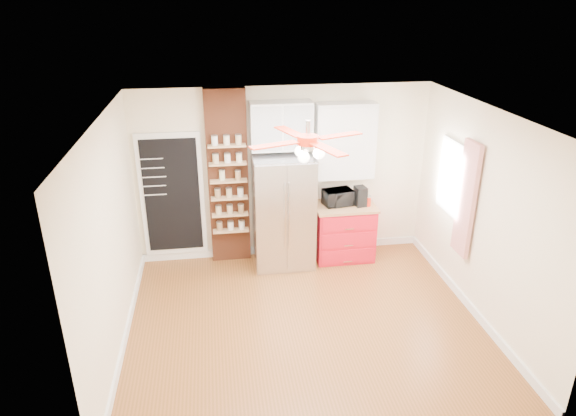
{
  "coord_description": "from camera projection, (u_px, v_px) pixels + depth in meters",
  "views": [
    {
      "loc": [
        -1.04,
        -5.43,
        3.95
      ],
      "look_at": [
        -0.09,
        0.9,
        1.24
      ],
      "focal_mm": 32.0,
      "sensor_mm": 36.0,
      "label": 1
    }
  ],
  "objects": [
    {
      "name": "brick_pillar",
      "position": [
        228.0,
        178.0,
        7.73
      ],
      "size": [
        0.6,
        0.16,
        2.7
      ],
      "primitive_type": "cube",
      "color": "brown",
      "rests_on": "floor"
    },
    {
      "name": "toaster_oven",
      "position": [
        338.0,
        197.0,
        7.9
      ],
      "size": [
        0.49,
        0.38,
        0.24
      ],
      "primitive_type": "imported",
      "rotation": [
        0.0,
        0.0,
        0.19
      ],
      "color": "black",
      "rests_on": "red_cabinet"
    },
    {
      "name": "pantry_jar_beans",
      "position": [
        238.0,
        175.0,
        7.57
      ],
      "size": [
        0.11,
        0.11,
        0.14
      ],
      "primitive_type": "cylinder",
      "rotation": [
        0.0,
        0.0,
        -0.4
      ],
      "color": "#9B784F",
      "rests_on": "brick_pillar"
    },
    {
      "name": "wall_left",
      "position": [
        111.0,
        241.0,
        5.79
      ],
      "size": [
        0.02,
        4.0,
        2.7
      ],
      "primitive_type": "cube",
      "color": "#F9ECC8",
      "rests_on": "floor"
    },
    {
      "name": "pantry_jar_oats",
      "position": [
        222.0,
        175.0,
        7.57
      ],
      "size": [
        0.1,
        0.1,
        0.14
      ],
      "primitive_type": "cylinder",
      "rotation": [
        0.0,
        0.0,
        0.15
      ],
      "color": "beige",
      "rests_on": "brick_pillar"
    },
    {
      "name": "red_cabinet",
      "position": [
        344.0,
        231.0,
        8.1
      ],
      "size": [
        0.94,
        0.64,
        0.9
      ],
      "color": "red",
      "rests_on": "floor"
    },
    {
      "name": "canister_left",
      "position": [
        367.0,
        201.0,
        7.88
      ],
      "size": [
        0.14,
        0.14,
        0.15
      ],
      "primitive_type": "cylinder",
      "rotation": [
        0.0,
        0.0,
        -0.33
      ],
      "color": "#B61B0A",
      "rests_on": "red_cabinet"
    },
    {
      "name": "fridge",
      "position": [
        283.0,
        212.0,
        7.76
      ],
      "size": [
        0.9,
        0.7,
        1.75
      ],
      "primitive_type": "cube",
      "color": "silver",
      "rests_on": "floor"
    },
    {
      "name": "wall_right",
      "position": [
        484.0,
        217.0,
        6.4
      ],
      "size": [
        0.02,
        4.0,
        2.7
      ],
      "primitive_type": "cube",
      "color": "#F9ECC8",
      "rests_on": "floor"
    },
    {
      "name": "upper_glass_cabinet",
      "position": [
        281.0,
        126.0,
        7.44
      ],
      "size": [
        0.9,
        0.35,
        0.7
      ],
      "primitive_type": "cube",
      "color": "white",
      "rests_on": "wall_back"
    },
    {
      "name": "wall_back",
      "position": [
        283.0,
        174.0,
        7.92
      ],
      "size": [
        4.5,
        0.02,
        2.7
      ],
      "primitive_type": "cube",
      "color": "#F9ECC8",
      "rests_on": "floor"
    },
    {
      "name": "curtain",
      "position": [
        466.0,
        199.0,
        6.67
      ],
      "size": [
        0.06,
        0.4,
        1.55
      ],
      "primitive_type": "cube",
      "color": "red",
      "rests_on": "wall_right"
    },
    {
      "name": "coffee_maker",
      "position": [
        360.0,
        196.0,
        7.86
      ],
      "size": [
        0.19,
        0.21,
        0.31
      ],
      "primitive_type": "cube",
      "rotation": [
        0.0,
        0.0,
        0.15
      ],
      "color": "black",
      "rests_on": "red_cabinet"
    },
    {
      "name": "chalkboard",
      "position": [
        172.0,
        196.0,
        7.75
      ],
      "size": [
        0.95,
        0.05,
        1.95
      ],
      "color": "white",
      "rests_on": "wall_back"
    },
    {
      "name": "ceiling",
      "position": [
        308.0,
        116.0,
        5.57
      ],
      "size": [
        4.5,
        4.5,
        0.0
      ],
      "primitive_type": "plane",
      "color": "white",
      "rests_on": "wall_back"
    },
    {
      "name": "canister_right",
      "position": [
        363.0,
        200.0,
        7.94
      ],
      "size": [
        0.12,
        0.12,
        0.14
      ],
      "primitive_type": "cylinder",
      "rotation": [
        0.0,
        0.0,
        0.18
      ],
      "color": "#AC1E09",
      "rests_on": "red_cabinet"
    },
    {
      "name": "floor",
      "position": [
        305.0,
        323.0,
        6.62
      ],
      "size": [
        4.5,
        4.5,
        0.0
      ],
      "primitive_type": "plane",
      "color": "brown",
      "rests_on": "ground"
    },
    {
      "name": "wall_front",
      "position": [
        350.0,
        329.0,
        4.28
      ],
      "size": [
        4.5,
        0.02,
        2.7
      ],
      "primitive_type": "cube",
      "color": "#F9ECC8",
      "rests_on": "floor"
    },
    {
      "name": "upper_shelf_unit",
      "position": [
        345.0,
        141.0,
        7.7
      ],
      "size": [
        0.9,
        0.3,
        1.15
      ],
      "primitive_type": "cube",
      "color": "white",
      "rests_on": "wall_back"
    },
    {
      "name": "ceiling_fan",
      "position": [
        308.0,
        141.0,
        5.68
      ],
      "size": [
        1.4,
        1.4,
        0.44
      ],
      "color": "silver",
      "rests_on": "ceiling"
    },
    {
      "name": "window",
      "position": [
        452.0,
        178.0,
        7.14
      ],
      "size": [
        0.04,
        0.75,
        1.05
      ],
      "primitive_type": "cube",
      "color": "white",
      "rests_on": "wall_right"
    }
  ]
}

